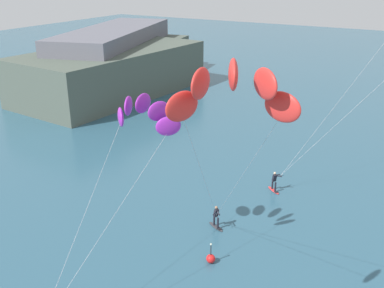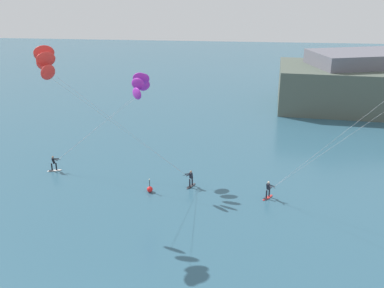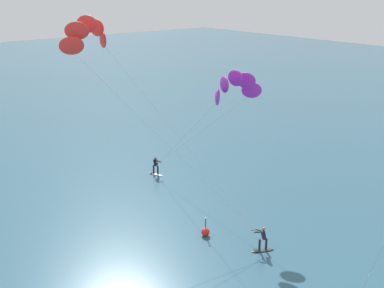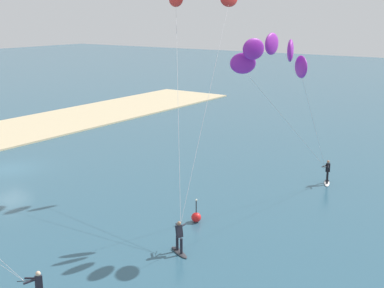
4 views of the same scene
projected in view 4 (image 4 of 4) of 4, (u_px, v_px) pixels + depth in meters
ground_plane at (9, 169)px, 39.55m from camera, size 240.00×240.00×0.00m
kitesurfer_mid_water at (275, 63)px, 26.75m from camera, size 11.03×4.46×10.57m
marker_buoy at (196, 217)px, 29.49m from camera, size 0.56×0.56×1.38m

